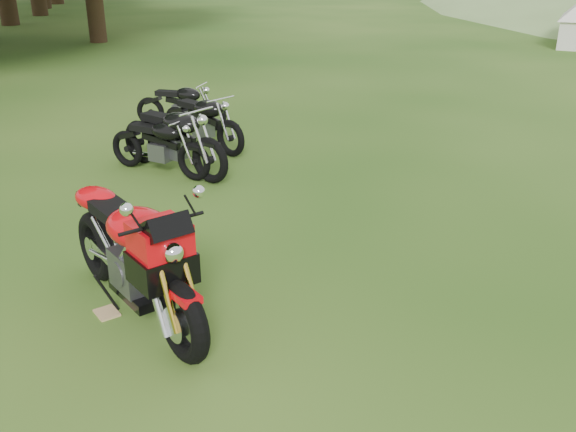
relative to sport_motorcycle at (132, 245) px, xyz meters
The scene contains 8 objects.
ground 1.60m from the sport_motorcycle, 46.17° to the left, with size 120.00×120.00×0.00m, color #18420E.
treeline 24.87m from the sport_motorcycle, 139.80° to the left, with size 28.00×32.00×14.00m, color black, non-canonical shape.
sport_motorcycle is the anchor object (origin of this frame).
plywood_board 0.71m from the sport_motorcycle, 148.52° to the right, with size 0.22×0.18×0.02m, color tan.
vintage_moto_a 4.93m from the sport_motorcycle, 121.19° to the left, with size 1.77×0.41×0.93m, color black, non-canonical shape.
vintage_moto_b 3.78m from the sport_motorcycle, 125.28° to the left, with size 1.97×0.46×1.04m, color black, non-canonical shape.
vintage_moto_c 3.77m from the sport_motorcycle, 128.26° to the left, with size 1.66×0.39×0.88m, color black, non-canonical shape.
vintage_moto_d 6.15m from the sport_motorcycle, 126.04° to the left, with size 1.62×0.37×0.85m, color black, non-canonical shape.
Camera 1 is at (2.58, -4.52, 2.97)m, focal length 40.00 mm.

